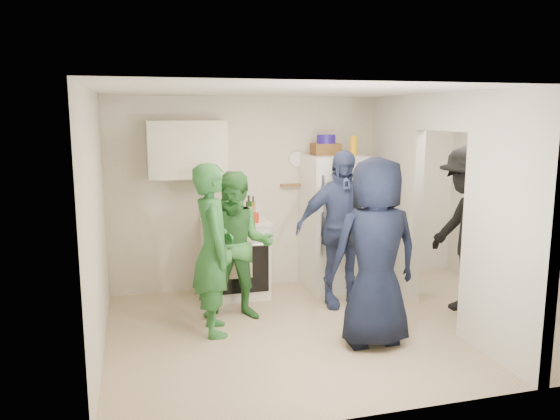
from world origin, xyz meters
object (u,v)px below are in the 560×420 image
Objects in this scene: stove at (235,258)px; person_green_left at (213,250)px; fridge at (333,223)px; person_nook at (468,231)px; blue_bowl at (326,139)px; yellow_cup_stack_top at (354,146)px; wicker_basket at (326,149)px; person_navy at (375,253)px; person_green_center at (238,247)px; person_denim at (340,229)px.

person_green_left reaches higher than stove.
fridge is 1.72m from person_nook.
blue_bowl is 0.36m from yellow_cup_stack_top.
person_navy is (-0.15, -1.86, -0.89)m from wicker_basket.
yellow_cup_stack_top reaches higher than stove.
blue_bowl is at bearing -55.02° from person_green_left.
wicker_basket is at bearing 45.38° from person_green_center.
person_denim is (1.15, -0.67, 0.45)m from stove.
blue_bowl reaches higher than person_denim.
person_nook reaches higher than wicker_basket.
person_denim is 0.97× the size of person_nook.
person_green_center is at bearing -151.19° from fridge.
person_nook is (1.40, 0.54, 0.03)m from person_navy.
stove is 0.52× the size of person_navy.
person_denim is at bearing -73.94° from person_green_left.
fridge is 1.06× the size of person_green_center.
stove is at bearing -179.05° from blue_bowl.
person_nook is (0.94, -1.17, -0.92)m from yellow_cup_stack_top.
wicker_basket is 2.02m from person_nook.
person_navy is (1.06, -1.84, 0.46)m from stove.
blue_bowl reaches higher than person_navy.
person_denim is (-0.05, -0.69, -0.90)m from wicker_basket.
person_green_center is (-0.11, -0.81, 0.35)m from stove.
person_denim is 1.45m from person_nook.
person_green_left is 0.93× the size of person_nook.
stove is 0.89m from person_green_center.
stove is at bearing 95.44° from person_green_center.
blue_bowl reaches higher than wicker_basket.
fridge is (1.30, -0.03, 0.39)m from stove.
person_green_left is (-1.63, -1.15, -0.94)m from wicker_basket.
person_navy reaches higher than fridge.
blue_bowl is at bearing 45.38° from person_green_center.
person_green_center is (-1.63, -0.68, -1.05)m from yellow_cup_stack_top.
blue_bowl reaches higher than stove.
yellow_cup_stack_top is at bearing -105.59° from person_navy.
person_navy is at bearing -105.29° from yellow_cup_stack_top.
stove is 0.54× the size of person_green_left.
blue_bowl is (1.20, 0.02, 1.48)m from stove.
blue_bowl reaches higher than fridge.
blue_bowl is at bearing -136.90° from person_nook.
fridge is at bearing -26.57° from blue_bowl.
person_navy is (-0.47, -1.71, -0.94)m from yellow_cup_stack_top.
yellow_cup_stack_top is at bearing 35.69° from person_green_center.
person_green_center is 0.88× the size of person_navy.
wicker_basket is at bearing 88.50° from person_denim.
fridge is 7.03× the size of yellow_cup_stack_top.
person_nook is (2.57, -0.49, 0.13)m from person_green_center.
person_nook reaches higher than person_denim.
yellow_cup_stack_top reaches higher than person_green_left.
yellow_cup_stack_top is 0.13× the size of person_denim.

